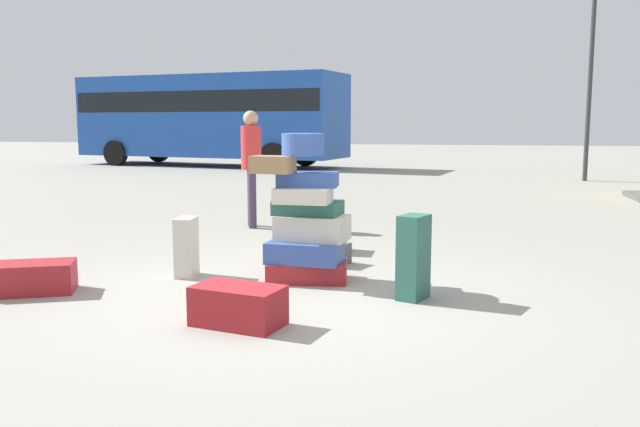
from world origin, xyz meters
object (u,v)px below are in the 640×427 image
at_px(suitcase_charcoal_foreground_near, 319,252).
at_px(suitcase_teal_right_side, 413,257).
at_px(suitcase_maroon_foreground_far, 30,278).
at_px(suitcase_tan_behind_tower, 315,238).
at_px(suitcase_cream_white_trunk, 186,247).
at_px(person_bearded_onlooker, 251,158).
at_px(suitcase_tower, 306,222).
at_px(lamp_post, 594,9).
at_px(suitcase_maroon_left_side, 238,306).
at_px(parked_bus, 209,114).

distance_m(suitcase_charcoal_foreground_near, suitcase_teal_right_side, 1.76).
relative_size(suitcase_teal_right_side, suitcase_maroon_foreground_far, 0.97).
bearing_deg(suitcase_teal_right_side, suitcase_tan_behind_tower, 146.11).
bearing_deg(suitcase_cream_white_trunk, suitcase_charcoal_foreground_near, 31.13).
bearing_deg(person_bearded_onlooker, suitcase_teal_right_side, 15.14).
bearing_deg(suitcase_teal_right_side, suitcase_tower, 178.63).
xyz_separation_m(suitcase_charcoal_foreground_near, lamp_post, (4.87, 11.46, 4.32)).
xyz_separation_m(suitcase_maroon_left_side, suitcase_maroon_foreground_far, (-2.19, 0.54, -0.01)).
xyz_separation_m(suitcase_cream_white_trunk, person_bearded_onlooker, (-0.30, 3.17, 0.73)).
distance_m(suitcase_charcoal_foreground_near, suitcase_tan_behind_tower, 0.68).
bearing_deg(suitcase_charcoal_foreground_near, suitcase_maroon_foreground_far, -120.65).
xyz_separation_m(suitcase_maroon_foreground_far, parked_bus, (-4.75, 16.96, 1.69)).
xyz_separation_m(suitcase_charcoal_foreground_near, suitcase_cream_white_trunk, (-1.19, -0.91, 0.18)).
relative_size(suitcase_tan_behind_tower, person_bearded_onlooker, 0.43).
distance_m(suitcase_charcoal_foreground_near, lamp_post, 13.18).
xyz_separation_m(suitcase_tan_behind_tower, suitcase_maroon_foreground_far, (-2.15, -2.48, -0.02)).
bearing_deg(suitcase_maroon_left_side, parked_bus, 124.37).
bearing_deg(suitcase_teal_right_side, parked_bus, 138.99).
relative_size(suitcase_maroon_left_side, lamp_post, 0.10).
height_order(suitcase_maroon_foreground_far, parked_bus, parked_bus).
bearing_deg(parked_bus, suitcase_teal_right_side, -52.05).
xyz_separation_m(suitcase_maroon_left_side, parked_bus, (-6.93, 17.50, 1.68)).
bearing_deg(lamp_post, suitcase_charcoal_foreground_near, -113.04).
distance_m(suitcase_charcoal_foreground_near, suitcase_maroon_left_side, 2.37).
bearing_deg(suitcase_cream_white_trunk, suitcase_tan_behind_tower, 51.04).
xyz_separation_m(suitcase_maroon_left_side, suitcase_tan_behind_tower, (-0.04, 3.02, 0.01)).
bearing_deg(suitcase_cream_white_trunk, suitcase_maroon_foreground_far, -147.80).
relative_size(suitcase_charcoal_foreground_near, parked_bus, 0.07).
bearing_deg(suitcase_charcoal_foreground_near, person_bearded_onlooker, 144.66).
bearing_deg(person_bearded_onlooker, suitcase_tower, 5.26).
distance_m(suitcase_maroon_foreground_far, lamp_post, 15.71).
relative_size(suitcase_maroon_left_side, parked_bus, 0.07).
relative_size(suitcase_tower, suitcase_cream_white_trunk, 2.41).
relative_size(person_bearded_onlooker, parked_bus, 0.17).
bearing_deg(suitcase_teal_right_side, suitcase_maroon_left_side, -118.29).
xyz_separation_m(suitcase_maroon_left_side, suitcase_cream_white_trunk, (-1.04, 1.45, 0.15)).
distance_m(suitcase_teal_right_side, parked_bus, 18.45).
bearing_deg(suitcase_maroon_left_side, suitcase_maroon_foreground_far, 178.93).
relative_size(suitcase_teal_right_side, person_bearded_onlooker, 0.44).
relative_size(suitcase_cream_white_trunk, person_bearded_onlooker, 0.35).
distance_m(suitcase_tower, suitcase_charcoal_foreground_near, 0.97).
bearing_deg(suitcase_tan_behind_tower, suitcase_charcoal_foreground_near, -73.99).
bearing_deg(suitcase_tower, suitcase_charcoal_foreground_near, 92.94).
height_order(suitcase_teal_right_side, suitcase_tan_behind_tower, suitcase_teal_right_side).
xyz_separation_m(suitcase_cream_white_trunk, suitcase_tan_behind_tower, (1.00, 1.56, -0.14)).
distance_m(suitcase_tower, person_bearded_onlooker, 3.49).
bearing_deg(suitcase_tan_behind_tower, suitcase_maroon_left_side, -89.19).
distance_m(suitcase_charcoal_foreground_near, suitcase_maroon_foreground_far, 2.96).
height_order(suitcase_tower, suitcase_maroon_left_side, suitcase_tower).
bearing_deg(suitcase_teal_right_side, person_bearded_onlooker, 148.59).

